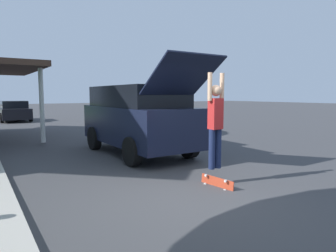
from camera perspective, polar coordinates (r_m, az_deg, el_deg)
ground_plane at (r=5.61m, az=4.23°, el=-13.05°), size 120.00×120.00×0.00m
suv_parked at (r=9.29m, az=-5.78°, el=1.73°), size 2.07×5.26×2.75m
car_down_street at (r=23.32m, az=-27.26°, el=2.52°), size 1.91×4.04×1.40m
skateboarder at (r=6.08m, az=9.03°, el=1.18°), size 0.41×0.22×1.93m
skateboard at (r=6.16m, az=9.26°, el=-10.57°), size 0.19×0.81×0.25m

